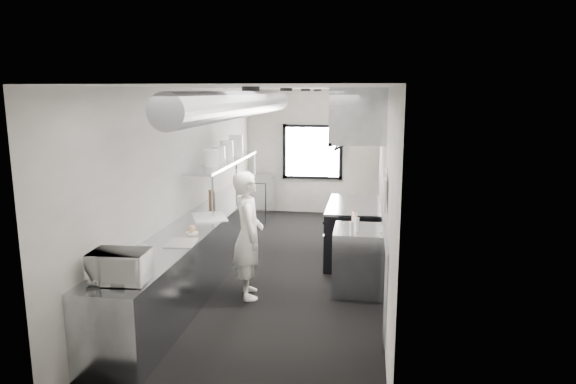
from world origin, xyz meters
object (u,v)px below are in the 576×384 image
at_px(knife_block, 212,198).
at_px(plate_stack_b, 219,154).
at_px(far_work_table, 256,198).
at_px(squeeze_bottle_b, 357,224).
at_px(plate_stack_d, 236,145).
at_px(squeeze_bottle_e, 354,217).
at_px(squeeze_bottle_a, 352,228).
at_px(deli_tub_b, 141,249).
at_px(plate_stack_a, 211,158).
at_px(range, 353,232).
at_px(plate_stack_c, 227,150).
at_px(microwave, 120,266).
at_px(pass_shelf, 225,163).
at_px(squeeze_bottle_c, 355,221).
at_px(squeeze_bottle_d, 355,219).
at_px(small_plate, 192,233).
at_px(cutting_board, 209,217).
at_px(deli_tub_a, 133,259).
at_px(exhaust_hood, 359,114).
at_px(line_cook, 248,235).
at_px(prep_counter, 202,248).
at_px(bottle_station, 357,260).

xyz_separation_m(knife_block, plate_stack_b, (0.07, 0.23, 0.70)).
distance_m(far_work_table, squeeze_bottle_b, 4.67).
distance_m(plate_stack_d, squeeze_bottle_e, 3.18).
bearing_deg(squeeze_bottle_a, deli_tub_b, -152.96).
bearing_deg(plate_stack_a, plate_stack_b, 90.43).
xyz_separation_m(range, plate_stack_c, (-2.24, 0.42, 1.27)).
bearing_deg(microwave, plate_stack_b, 87.66).
bearing_deg(pass_shelf, squeeze_bottle_c, -35.88).
bearing_deg(plate_stack_d, plate_stack_a, -91.82).
xyz_separation_m(plate_stack_b, squeeze_bottle_d, (2.32, -1.26, -0.72)).
bearing_deg(squeeze_bottle_e, small_plate, -157.39).
distance_m(pass_shelf, knife_block, 0.73).
bearing_deg(plate_stack_c, cutting_board, -84.65).
distance_m(microwave, small_plate, 1.82).
bearing_deg(plate_stack_a, knife_block, 110.60).
height_order(deli_tub_a, plate_stack_d, plate_stack_d).
distance_m(exhaust_hood, plate_stack_d, 2.56).
height_order(line_cook, microwave, line_cook).
distance_m(far_work_table, line_cook, 4.40).
relative_size(knife_block, squeeze_bottle_e, 1.33).
bearing_deg(cutting_board, plate_stack_c, 95.35).
distance_m(squeeze_bottle_b, squeeze_bottle_e, 0.43).
bearing_deg(far_work_table, exhaust_hood, -48.06).
bearing_deg(far_work_table, line_cook, -78.84).
distance_m(exhaust_hood, far_work_table, 3.88).
xyz_separation_m(pass_shelf, squeeze_bottle_b, (2.32, -1.84, -0.54)).
bearing_deg(squeeze_bottle_c, deli_tub_b, -147.24).
height_order(line_cook, cutting_board, line_cook).
xyz_separation_m(plate_stack_a, squeeze_bottle_b, (2.35, -1.13, -0.71)).
relative_size(prep_counter, squeeze_bottle_c, 33.76).
xyz_separation_m(far_work_table, deli_tub_a, (-0.11, -5.74, 0.50)).
height_order(far_work_table, small_plate, small_plate).
xyz_separation_m(prep_counter, squeeze_bottle_e, (2.23, 0.09, 0.53)).
bearing_deg(prep_counter, pass_shelf, 91.56).
bearing_deg(line_cook, pass_shelf, 4.41).
distance_m(deli_tub_a, squeeze_bottle_a, 2.79).
height_order(exhaust_hood, bottle_station, exhaust_hood).
bearing_deg(plate_stack_d, knife_block, -95.78).
relative_size(line_cook, squeeze_bottle_e, 10.18).
height_order(cutting_board, plate_stack_b, plate_stack_b).
bearing_deg(deli_tub_b, line_cook, 47.95).
distance_m(microwave, deli_tub_a, 0.58).
bearing_deg(bottle_station, plate_stack_c, 142.24).
height_order(squeeze_bottle_a, squeeze_bottle_e, squeeze_bottle_a).
bearing_deg(range, deli_tub_b, -128.82).
relative_size(bottle_station, far_work_table, 0.75).
distance_m(knife_block, plate_stack_c, 0.96).
height_order(pass_shelf, plate_stack_b, plate_stack_b).
xyz_separation_m(squeeze_bottle_a, squeeze_bottle_d, (0.03, 0.46, 0.01)).
height_order(deli_tub_b, plate_stack_c, plate_stack_c).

